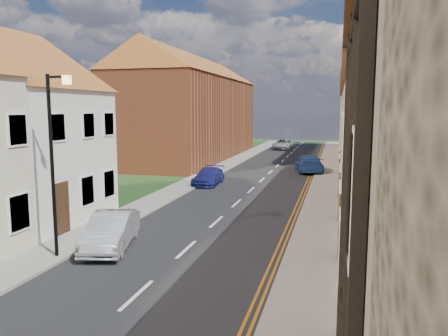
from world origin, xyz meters
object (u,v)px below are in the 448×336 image
object	(u,v)px
lamppost	(54,155)
car_mid	(111,231)
car_far_b	(309,164)
car_distant	(283,144)
car_far	(209,176)

from	to	relation	value
lamppost	car_mid	bearing A→B (deg)	54.06
car_mid	car_far_b	bearing A→B (deg)	60.62
car_distant	car_far_b	size ratio (longest dim) A/B	0.97
car_far	car_far_b	size ratio (longest dim) A/B	0.80
car_far	car_far_b	bearing A→B (deg)	49.47
car_mid	car_far	xyz separation A→B (m)	(-0.44, 13.75, -0.09)
lamppost	car_far_b	size ratio (longest dim) A/B	1.25
car_mid	car_far_b	xyz separation A→B (m)	(5.65, 21.34, 0.05)
lamppost	car_distant	xyz separation A→B (m)	(2.31, 42.41, -2.89)
lamppost	car_distant	distance (m)	42.57
lamppost	car_mid	distance (m)	3.46
car_far	car_distant	xyz separation A→B (m)	(1.64, 27.13, 0.09)
lamppost	car_mid	world-z (taller)	lamppost
lamppost	car_far	size ratio (longest dim) A/B	1.56
car_mid	car_far	bearing A→B (deg)	77.29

